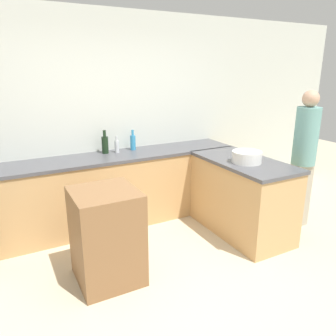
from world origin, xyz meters
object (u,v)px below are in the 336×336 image
at_px(wine_bottle_dark, 105,144).
at_px(vinegar_bottle_clear, 117,146).
at_px(mixing_bowl, 247,157).
at_px(person_at_peninsula, 304,154).
at_px(dish_soap_bottle, 133,142).
at_px(island_table, 107,236).

bearing_deg(wine_bottle_dark, vinegar_bottle_clear, -13.82).
distance_m(mixing_bowl, wine_bottle_dark, 1.78).
bearing_deg(person_at_peninsula, wine_bottle_dark, 148.42).
bearing_deg(dish_soap_bottle, mixing_bowl, -52.18).
bearing_deg(dish_soap_bottle, vinegar_bottle_clear, -170.42).
xyz_separation_m(mixing_bowl, vinegar_bottle_clear, (-1.17, 1.16, 0.02)).
bearing_deg(person_at_peninsula, island_table, 179.05).
relative_size(mixing_bowl, vinegar_bottle_clear, 1.57).
xyz_separation_m(island_table, dish_soap_bottle, (0.80, 1.28, 0.58)).
bearing_deg(island_table, wine_bottle_dark, 71.82).
xyz_separation_m(island_table, vinegar_bottle_clear, (0.56, 1.23, 0.56)).
bearing_deg(mixing_bowl, wine_bottle_dark, 137.81).
distance_m(vinegar_bottle_clear, person_at_peninsula, 2.37).
xyz_separation_m(island_table, wine_bottle_dark, (0.42, 1.27, 0.60)).
relative_size(wine_bottle_dark, dish_soap_bottle, 1.11).
distance_m(dish_soap_bottle, person_at_peninsula, 2.19).
bearing_deg(vinegar_bottle_clear, dish_soap_bottle, 9.58).
bearing_deg(dish_soap_bottle, wine_bottle_dark, -179.22).
height_order(mixing_bowl, dish_soap_bottle, dish_soap_bottle).
bearing_deg(person_at_peninsula, dish_soap_bottle, 143.00).
height_order(dish_soap_bottle, person_at_peninsula, person_at_peninsula).
bearing_deg(wine_bottle_dark, person_at_peninsula, -31.58).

